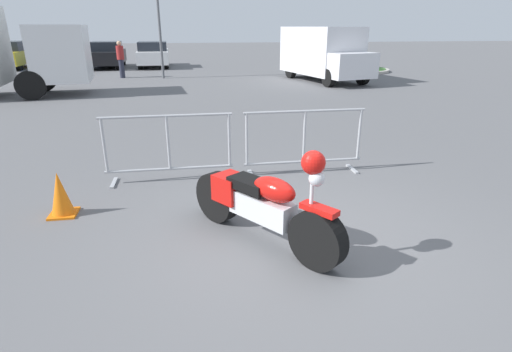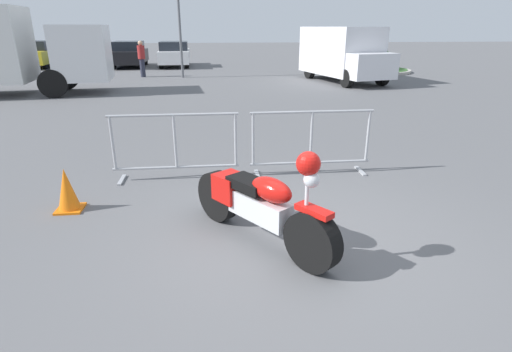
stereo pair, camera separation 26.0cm
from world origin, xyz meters
TOP-DOWN VIEW (x-y plane):
  - ground_plane at (0.00, 0.00)m, footprint 120.00×120.00m
  - motorcycle at (-0.44, 0.10)m, footprint 1.43×1.85m
  - crowd_barrier_near at (-1.53, 2.24)m, footprint 2.01×0.44m
  - crowd_barrier_far at (0.66, 2.24)m, footprint 2.01×0.44m
  - delivery_van at (4.87, 13.95)m, footprint 3.07×5.32m
  - parked_car_yellow at (-11.25, 22.39)m, footprint 2.00×4.57m
  - parked_car_blue at (-8.55, 21.77)m, footprint 1.79×4.08m
  - parked_car_black at (-5.84, 21.99)m, footprint 1.96×4.46m
  - parked_car_white at (-3.13, 21.94)m, footprint 1.93×4.41m
  - pedestrian at (-4.25, 16.57)m, footprint 0.44×0.44m
  - planter_island at (7.73, 17.74)m, footprint 4.55×4.55m
  - traffic_cone at (-2.88, 1.20)m, footprint 0.34×0.34m

SIDE VIEW (x-z plane):
  - ground_plane at x=0.00m, z-range 0.00..0.00m
  - traffic_cone at x=-2.88m, z-range -0.01..0.58m
  - planter_island at x=7.73m, z-range -0.30..0.93m
  - motorcycle at x=-0.44m, z-range -0.15..1.08m
  - crowd_barrier_near at x=-1.53m, z-range 0.02..1.09m
  - crowd_barrier_far at x=0.66m, z-range 0.02..1.09m
  - parked_car_blue at x=-8.55m, z-range 0.01..1.37m
  - parked_car_white at x=-3.13m, z-range 0.01..1.48m
  - parked_car_black at x=-5.84m, z-range 0.01..1.50m
  - parked_car_yellow at x=-11.25m, z-range 0.01..1.54m
  - pedestrian at x=-4.25m, z-range 0.07..1.76m
  - delivery_van at x=4.87m, z-range 0.09..2.40m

